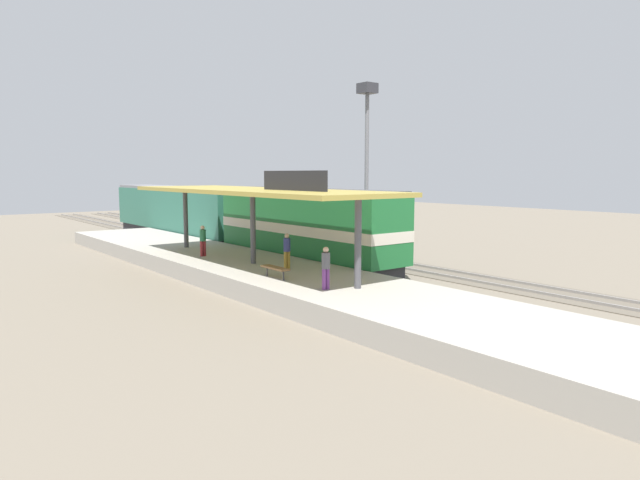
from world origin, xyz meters
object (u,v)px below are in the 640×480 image
light_mast (367,131)px  person_waiting (203,239)px  locomotive (305,226)px  person_boarding (287,249)px  platform_bench (275,268)px  person_walking (326,266)px  passenger_carriage_single (177,212)px

light_mast → person_waiting: light_mast is taller
locomotive → person_boarding: size_ratio=8.44×
platform_bench → person_walking: size_ratio=0.99×
light_mast → person_walking: 19.53m
locomotive → person_waiting: size_ratio=8.44×
passenger_carriage_single → person_boarding: 22.55m
platform_bench → passenger_carriage_single: size_ratio=0.08×
light_mast → person_walking: light_mast is taller
person_waiting → person_boarding: same height
light_mast → person_waiting: 14.86m
platform_bench → person_boarding: person_boarding is taller
person_boarding → locomotive: bearing=45.1°
passenger_carriage_single → person_waiting: (-5.49, -15.90, -0.46)m
locomotive → person_waiting: 5.91m
platform_bench → person_boarding: bearing=43.6°
person_waiting → person_walking: 11.31m
passenger_carriage_single → person_boarding: size_ratio=11.70×
platform_bench → locomotive: (6.00, 5.92, 1.07)m
platform_bench → light_mast: 18.00m
passenger_carriage_single → person_walking: passenger_carriage_single is taller
person_walking → person_boarding: same height
locomotive → light_mast: light_mast is taller
locomotive → passenger_carriage_single: locomotive is taller
platform_bench → passenger_carriage_single: passenger_carriage_single is taller
locomotive → light_mast: size_ratio=1.23×
light_mast → person_waiting: bearing=-175.2°
passenger_carriage_single → person_boarding: bearing=-100.6°
passenger_carriage_single → platform_bench: bearing=-104.1°
platform_bench → passenger_carriage_single: 24.68m
locomotive → passenger_carriage_single: bearing=90.0°
platform_bench → person_walking: person_walking is taller
passenger_carriage_single → person_waiting: bearing=-109.1°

